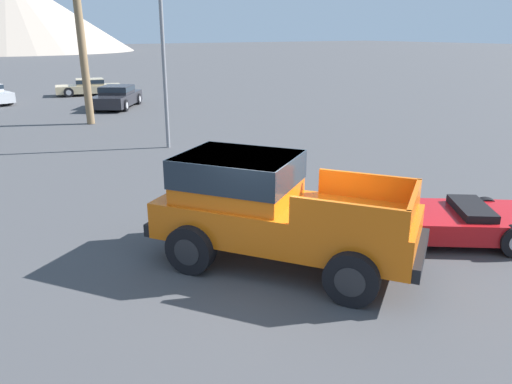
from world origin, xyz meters
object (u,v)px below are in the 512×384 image
object	(u,v)px
street_lamp_post	(162,21)
orange_pickup_truck	(268,205)
red_convertible_car	(432,220)
parked_car_dark	(117,96)
parked_car_tan	(89,87)

from	to	relation	value
street_lamp_post	orange_pickup_truck	bearing A→B (deg)	-102.83
orange_pickup_truck	street_lamp_post	xyz separation A→B (m)	(2.31, 10.15, 3.40)
red_convertible_car	parked_car_dark	size ratio (longest dim) A/B	1.01
parked_car_tan	street_lamp_post	distance (m)	18.51
parked_car_tan	parked_car_dark	bearing A→B (deg)	-169.48
street_lamp_post	red_convertible_car	bearing A→B (deg)	-83.64
orange_pickup_truck	parked_car_tan	xyz separation A→B (m)	(4.23, 28.13, -0.58)
orange_pickup_truck	parked_car_dark	xyz separation A→B (m)	(3.99, 21.34, -0.52)
orange_pickup_truck	street_lamp_post	world-z (taller)	street_lamp_post
parked_car_dark	parked_car_tan	distance (m)	6.79
parked_car_dark	parked_car_tan	size ratio (longest dim) A/B	1.03
red_convertible_car	parked_car_dark	distance (m)	22.32
parked_car_tan	red_convertible_car	bearing A→B (deg)	-168.78
red_convertible_car	parked_car_dark	bearing A→B (deg)	35.42
parked_car_dark	parked_car_tan	bearing A→B (deg)	-57.11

